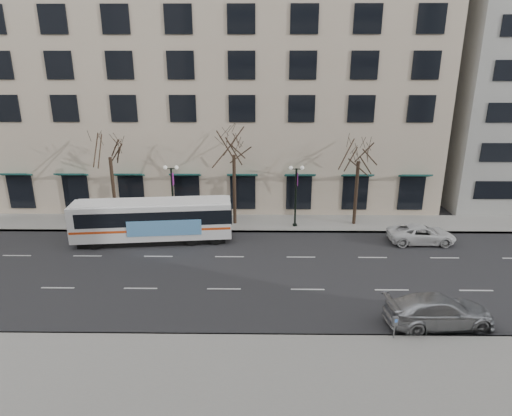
{
  "coord_description": "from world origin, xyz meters",
  "views": [
    {
      "loc": [
        2.21,
        -25.04,
        12.51
      ],
      "look_at": [
        1.88,
        1.07,
        4.0
      ],
      "focal_mm": 30.0,
      "sensor_mm": 36.0,
      "label": 1
    }
  ],
  "objects_px": {
    "tree_far_left": "(109,145)",
    "tree_far_right": "(359,149)",
    "city_bus": "(154,220)",
    "pay_station": "(395,323)",
    "silver_car": "(439,311)",
    "lamp_post_left": "(173,193)",
    "lamp_post_right": "(296,193)",
    "tree_far_mid": "(234,143)",
    "white_pickup": "(421,234)"
  },
  "relations": [
    {
      "from": "white_pickup",
      "to": "pay_station",
      "type": "xyz_separation_m",
      "value": [
        -5.66,
        -12.36,
        0.31
      ]
    },
    {
      "from": "lamp_post_left",
      "to": "white_pickup",
      "type": "xyz_separation_m",
      "value": [
        19.27,
        -3.14,
        -2.26
      ]
    },
    {
      "from": "tree_far_left",
      "to": "white_pickup",
      "type": "relative_size",
      "value": 1.69
    },
    {
      "from": "lamp_post_right",
      "to": "white_pickup",
      "type": "height_order",
      "value": "lamp_post_right"
    },
    {
      "from": "tree_far_left",
      "to": "white_pickup",
      "type": "height_order",
      "value": "tree_far_left"
    },
    {
      "from": "tree_far_right",
      "to": "city_bus",
      "type": "distance_m",
      "value": 16.94
    },
    {
      "from": "tree_far_left",
      "to": "lamp_post_left",
      "type": "distance_m",
      "value": 6.29
    },
    {
      "from": "city_bus",
      "to": "white_pickup",
      "type": "bearing_deg",
      "value": -6.41
    },
    {
      "from": "tree_far_right",
      "to": "tree_far_left",
      "type": "bearing_deg",
      "value": 180.0
    },
    {
      "from": "tree_far_mid",
      "to": "lamp_post_right",
      "type": "bearing_deg",
      "value": -6.83
    },
    {
      "from": "lamp_post_right",
      "to": "city_bus",
      "type": "relative_size",
      "value": 0.44
    },
    {
      "from": "tree_far_right",
      "to": "lamp_post_right",
      "type": "relative_size",
      "value": 1.55
    },
    {
      "from": "tree_far_left",
      "to": "tree_far_right",
      "type": "distance_m",
      "value": 20.0
    },
    {
      "from": "lamp_post_left",
      "to": "lamp_post_right",
      "type": "xyz_separation_m",
      "value": [
        10.0,
        0.0,
        0.0
      ]
    },
    {
      "from": "lamp_post_right",
      "to": "pay_station",
      "type": "bearing_deg",
      "value": -76.89
    },
    {
      "from": "white_pickup",
      "to": "city_bus",
      "type": "bearing_deg",
      "value": 89.35
    },
    {
      "from": "lamp_post_left",
      "to": "lamp_post_right",
      "type": "distance_m",
      "value": 10.0
    },
    {
      "from": "tree_far_left",
      "to": "pay_station",
      "type": "xyz_separation_m",
      "value": [
        18.62,
        -16.1,
        -5.7
      ]
    },
    {
      "from": "tree_far_mid",
      "to": "city_bus",
      "type": "relative_size",
      "value": 0.71
    },
    {
      "from": "tree_far_mid",
      "to": "lamp_post_left",
      "type": "bearing_deg",
      "value": -173.15
    },
    {
      "from": "city_bus",
      "to": "pay_station",
      "type": "height_order",
      "value": "city_bus"
    },
    {
      "from": "tree_far_mid",
      "to": "white_pickup",
      "type": "distance_m",
      "value": 16.02
    },
    {
      "from": "city_bus",
      "to": "pay_station",
      "type": "bearing_deg",
      "value": -46.9
    },
    {
      "from": "lamp_post_right",
      "to": "silver_car",
      "type": "relative_size",
      "value": 0.95
    },
    {
      "from": "city_bus",
      "to": "pay_station",
      "type": "xyz_separation_m",
      "value": [
        14.47,
        -12.39,
        -0.75
      ]
    },
    {
      "from": "tree_far_left",
      "to": "silver_car",
      "type": "relative_size",
      "value": 1.52
    },
    {
      "from": "tree_far_right",
      "to": "pay_station",
      "type": "bearing_deg",
      "value": -94.9
    },
    {
      "from": "tree_far_mid",
      "to": "pay_station",
      "type": "relative_size",
      "value": 7.34
    },
    {
      "from": "tree_far_mid",
      "to": "lamp_post_right",
      "type": "distance_m",
      "value": 6.41
    },
    {
      "from": "pay_station",
      "to": "white_pickup",
      "type": "bearing_deg",
      "value": 56.01
    },
    {
      "from": "tree_far_left",
      "to": "lamp_post_right",
      "type": "relative_size",
      "value": 1.6
    },
    {
      "from": "tree_far_left",
      "to": "tree_far_right",
      "type": "relative_size",
      "value": 1.03
    },
    {
      "from": "city_bus",
      "to": "white_pickup",
      "type": "xyz_separation_m",
      "value": [
        20.14,
        -0.03,
        -1.05
      ]
    },
    {
      "from": "tree_far_right",
      "to": "lamp_post_left",
      "type": "xyz_separation_m",
      "value": [
        -14.99,
        -0.6,
        -3.48
      ]
    },
    {
      "from": "tree_far_right",
      "to": "tree_far_mid",
      "type": "bearing_deg",
      "value": 180.0
    },
    {
      "from": "lamp_post_right",
      "to": "silver_car",
      "type": "height_order",
      "value": "lamp_post_right"
    },
    {
      "from": "tree_far_mid",
      "to": "pay_station",
      "type": "xyz_separation_m",
      "value": [
        8.62,
        -16.1,
        -5.91
      ]
    },
    {
      "from": "tree_far_mid",
      "to": "tree_far_right",
      "type": "bearing_deg",
      "value": -0.0
    },
    {
      "from": "lamp_post_right",
      "to": "city_bus",
      "type": "xyz_separation_m",
      "value": [
        -10.86,
        -3.11,
        -1.2
      ]
    },
    {
      "from": "tree_far_left",
      "to": "pay_station",
      "type": "bearing_deg",
      "value": -40.85
    },
    {
      "from": "silver_car",
      "to": "white_pickup",
      "type": "distance_m",
      "value": 11.36
    },
    {
      "from": "city_bus",
      "to": "silver_car",
      "type": "height_order",
      "value": "city_bus"
    },
    {
      "from": "city_bus",
      "to": "silver_car",
      "type": "relative_size",
      "value": 2.18
    },
    {
      "from": "lamp_post_left",
      "to": "tree_far_mid",
      "type": "bearing_deg",
      "value": 6.85
    },
    {
      "from": "tree_far_mid",
      "to": "white_pickup",
      "type": "height_order",
      "value": "tree_far_mid"
    },
    {
      "from": "lamp_post_left",
      "to": "silver_car",
      "type": "relative_size",
      "value": 0.95
    },
    {
      "from": "tree_far_right",
      "to": "city_bus",
      "type": "height_order",
      "value": "tree_far_right"
    },
    {
      "from": "city_bus",
      "to": "tree_far_left",
      "type": "bearing_deg",
      "value": 131.83
    },
    {
      "from": "city_bus",
      "to": "white_pickup",
      "type": "distance_m",
      "value": 20.16
    },
    {
      "from": "white_pickup",
      "to": "pay_station",
      "type": "bearing_deg",
      "value": 154.82
    }
  ]
}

